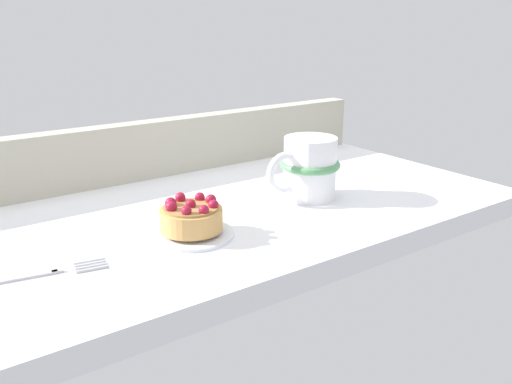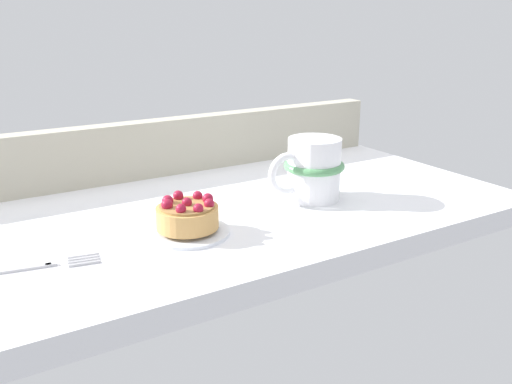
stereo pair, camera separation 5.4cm
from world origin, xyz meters
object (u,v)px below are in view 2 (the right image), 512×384
object	(u,v)px
raspberry_tart	(187,215)
dessert_fork	(30,266)
coffee_mug	(312,169)
dessert_plate	(188,231)

from	to	relation	value
raspberry_tart	dessert_fork	xyz separation A→B (cm)	(-18.93, -0.16, -2.30)
raspberry_tart	coffee_mug	size ratio (longest dim) A/B	0.63
dessert_plate	dessert_fork	world-z (taller)	dessert_plate
raspberry_tart	dessert_fork	bearing A→B (deg)	-179.51
raspberry_tart	coffee_mug	world-z (taller)	coffee_mug
coffee_mug	dessert_fork	distance (cm)	40.87
dessert_plate	raspberry_tart	bearing A→B (deg)	53.95
raspberry_tart	coffee_mug	xyz separation A→B (cm)	(21.58, 2.96, 2.10)
coffee_mug	dessert_fork	world-z (taller)	coffee_mug
dessert_plate	coffee_mug	distance (cm)	22.21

